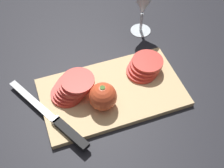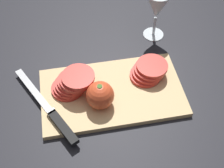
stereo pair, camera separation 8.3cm
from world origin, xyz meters
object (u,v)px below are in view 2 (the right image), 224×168
object	(u,v)px
wine_glass	(157,7)
whole_tomato	(100,95)
tomato_slice_stack_far	(73,83)
tomato_slice_stack_near	(149,71)
knife	(57,120)

from	to	relation	value
wine_glass	whole_tomato	bearing A→B (deg)	49.57
tomato_slice_stack_far	wine_glass	bearing A→B (deg)	-145.33
whole_tomato	wine_glass	bearing A→B (deg)	-130.43
tomato_slice_stack_near	tomato_slice_stack_far	size ratio (longest dim) A/B	0.88
knife	tomato_slice_stack_near	world-z (taller)	tomato_slice_stack_near
wine_glass	tomato_slice_stack_far	size ratio (longest dim) A/B	1.31
knife	tomato_slice_stack_far	distance (m)	0.11
whole_tomato	tomato_slice_stack_far	world-z (taller)	whole_tomato
whole_tomato	knife	xyz separation A→B (m)	(0.12, 0.03, -0.03)
whole_tomato	tomato_slice_stack_near	world-z (taller)	whole_tomato
wine_glass	tomato_slice_stack_near	bearing A→B (deg)	69.86
wine_glass	tomato_slice_stack_far	bearing A→B (deg)	34.67
tomato_slice_stack_near	tomato_slice_stack_far	xyz separation A→B (m)	(0.21, 0.01, 0.01)
wine_glass	knife	bearing A→B (deg)	40.94
wine_glass	whole_tomato	size ratio (longest dim) A/B	2.12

